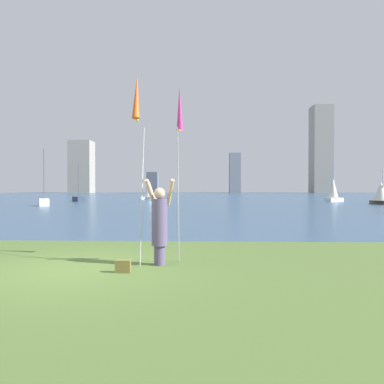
% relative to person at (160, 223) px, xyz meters
% --- Properties ---
extents(ground, '(120.00, 138.00, 0.12)m').
position_rel_person_xyz_m(ground, '(-1.79, 50.47, -1.02)').
color(ground, '#4C662D').
extents(person, '(0.72, 0.53, 1.96)m').
position_rel_person_xyz_m(person, '(0.00, 0.00, 0.00)').
color(person, '#594C72').
rests_on(person, ground).
extents(kite_flag_left, '(0.16, 1.15, 4.17)m').
position_rel_person_xyz_m(kite_flag_left, '(-0.42, -0.53, 2.59)').
color(kite_flag_left, '#B2B2B7').
rests_on(kite_flag_left, ground).
extents(kite_flag_right, '(0.16, 0.89, 4.20)m').
position_rel_person_xyz_m(kite_flag_right, '(0.42, 0.58, 2.58)').
color(kite_flag_right, '#B2B2B7').
rests_on(kite_flag_right, ground).
extents(bag, '(0.32, 0.13, 0.26)m').
position_rel_person_xyz_m(bag, '(-0.67, -0.79, -0.83)').
color(bag, olive).
rests_on(bag, ground).
extents(sailboat_0, '(1.68, 2.22, 5.44)m').
position_rel_person_xyz_m(sailboat_0, '(-14.20, 26.04, -0.58)').
color(sailboat_0, white).
rests_on(sailboat_0, ground).
extents(sailboat_1, '(2.02, 3.19, 3.72)m').
position_rel_person_xyz_m(sailboat_1, '(19.36, 30.60, 0.27)').
color(sailboat_1, brown).
rests_on(sailboat_1, ground).
extents(sailboat_2, '(1.96, 2.11, 4.93)m').
position_rel_person_xyz_m(sailboat_2, '(-14.93, 37.66, -0.63)').
color(sailboat_2, '#333D51').
rests_on(sailboat_2, ground).
extents(sailboat_3, '(2.58, 2.20, 3.93)m').
position_rel_person_xyz_m(sailboat_3, '(16.84, 37.54, 0.36)').
color(sailboat_3, white).
rests_on(sailboat_3, ground).
extents(sailboat_4, '(3.12, 1.88, 3.58)m').
position_rel_person_xyz_m(sailboat_4, '(-6.85, 44.13, 0.34)').
color(sailboat_4, white).
rests_on(sailboat_4, ground).
extents(skyline_tower_0, '(6.89, 5.95, 16.30)m').
position_rel_person_xyz_m(skyline_tower_0, '(-37.78, 106.57, 7.19)').
color(skyline_tower_0, gray).
rests_on(skyline_tower_0, ground).
extents(skyline_tower_1, '(3.31, 4.92, 6.34)m').
position_rel_person_xyz_m(skyline_tower_1, '(-14.85, 103.89, 2.20)').
color(skyline_tower_1, '#565B66').
rests_on(skyline_tower_1, ground).
extents(skyline_tower_2, '(3.32, 4.00, 12.17)m').
position_rel_person_xyz_m(skyline_tower_2, '(10.19, 104.58, 5.12)').
color(skyline_tower_2, gray).
rests_on(skyline_tower_2, ground).
extents(skyline_tower_3, '(5.80, 6.52, 26.76)m').
position_rel_person_xyz_m(skyline_tower_3, '(36.88, 106.92, 12.42)').
color(skyline_tower_3, gray).
rests_on(skyline_tower_3, ground).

